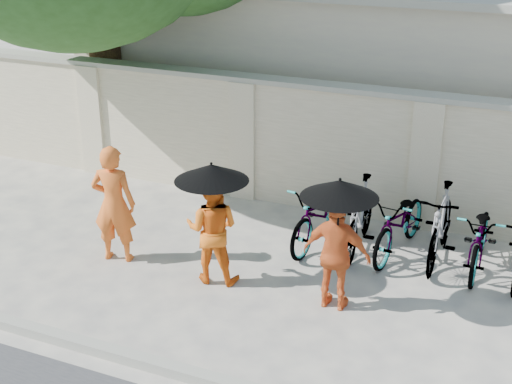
% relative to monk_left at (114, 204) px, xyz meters
% --- Properties ---
extents(ground, '(80.00, 80.00, 0.00)m').
position_rel_monk_left_xyz_m(ground, '(1.70, -0.31, -0.84)').
color(ground, beige).
extents(kerb, '(40.00, 0.16, 0.12)m').
position_rel_monk_left_xyz_m(kerb, '(1.70, -2.01, -0.78)').
color(kerb, '#999A8B').
rests_on(kerb, ground).
extents(compound_wall, '(20.00, 0.30, 2.00)m').
position_rel_monk_left_xyz_m(compound_wall, '(2.70, 2.89, 0.16)').
color(compound_wall, beige).
rests_on(compound_wall, ground).
extents(building_behind, '(14.00, 6.00, 3.20)m').
position_rel_monk_left_xyz_m(building_behind, '(3.70, 6.69, 0.76)').
color(building_behind, beige).
rests_on(building_behind, ground).
extents(monk_left, '(0.69, 0.54, 1.68)m').
position_rel_monk_left_xyz_m(monk_left, '(0.00, 0.00, 0.00)').
color(monk_left, orange).
rests_on(monk_left, ground).
extents(monk_center, '(0.81, 0.68, 1.48)m').
position_rel_monk_left_xyz_m(monk_center, '(1.51, 0.01, -0.10)').
color(monk_center, orange).
rests_on(monk_center, ground).
extents(parasol_center, '(0.95, 0.95, 0.84)m').
position_rel_monk_left_xyz_m(parasol_center, '(1.56, -0.07, 0.72)').
color(parasol_center, black).
rests_on(parasol_center, ground).
extents(monk_right, '(0.85, 0.37, 1.45)m').
position_rel_monk_left_xyz_m(monk_right, '(3.21, -0.01, -0.12)').
color(monk_right, '#D45C25').
rests_on(monk_right, ground).
extents(parasol_right, '(0.93, 0.93, 0.91)m').
position_rel_monk_left_xyz_m(parasol_right, '(3.23, -0.09, 0.78)').
color(parasol_right, black).
rests_on(parasol_right, ground).
extents(bike_0, '(0.87, 1.89, 0.96)m').
position_rel_monk_left_xyz_m(bike_0, '(2.48, 1.61, -0.36)').
color(bike_0, slate).
rests_on(bike_0, ground).
extents(bike_1, '(0.62, 1.78, 1.05)m').
position_rel_monk_left_xyz_m(bike_1, '(3.04, 1.65, -0.31)').
color(bike_1, slate).
rests_on(bike_1, ground).
extents(bike_2, '(0.86, 1.86, 0.94)m').
position_rel_monk_left_xyz_m(bike_2, '(3.60, 1.76, -0.37)').
color(bike_2, slate).
rests_on(bike_2, ground).
extents(bike_3, '(0.52, 1.79, 1.07)m').
position_rel_monk_left_xyz_m(bike_3, '(4.16, 1.77, -0.30)').
color(bike_3, slate).
rests_on(bike_3, ground).
extents(bike_4, '(0.63, 1.74, 0.91)m').
position_rel_monk_left_xyz_m(bike_4, '(4.71, 1.75, -0.39)').
color(bike_4, slate).
rests_on(bike_4, ground).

